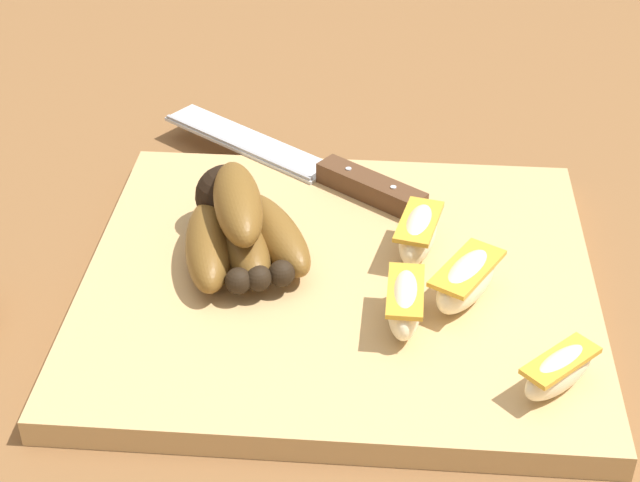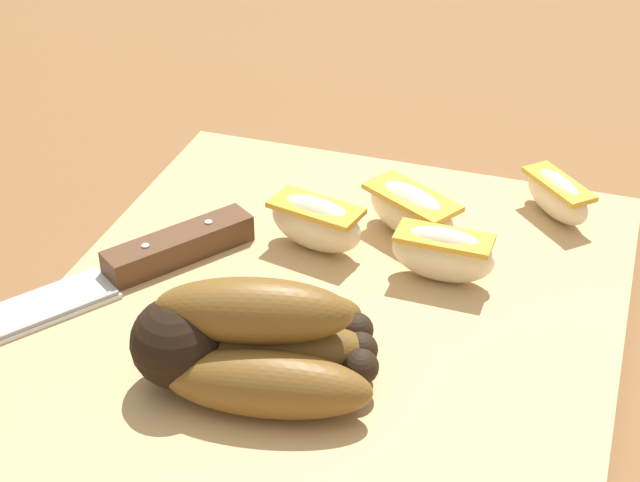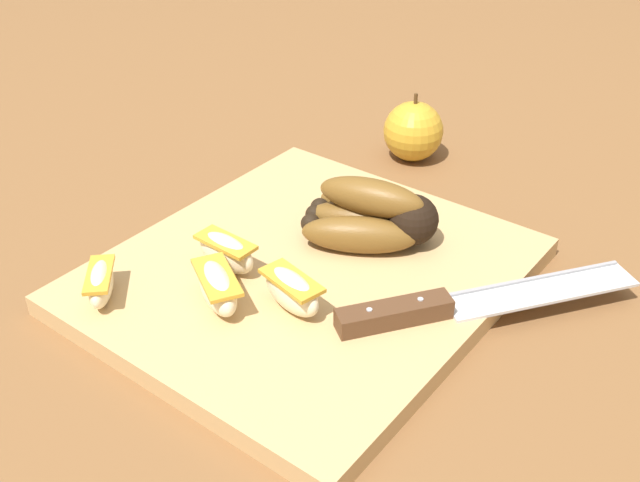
{
  "view_description": "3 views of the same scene",
  "coord_description": "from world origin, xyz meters",
  "px_view_note": "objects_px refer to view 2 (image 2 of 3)",
  "views": [
    {
      "loc": [
        -0.03,
        0.6,
        0.46
      ],
      "look_at": [
        0.02,
        -0.0,
        0.04
      ],
      "focal_mm": 56.14,
      "sensor_mm": 36.0,
      "label": 1
    },
    {
      "loc": [
        0.47,
        0.16,
        0.39
      ],
      "look_at": [
        -0.03,
        -0.01,
        0.05
      ],
      "focal_mm": 57.69,
      "sensor_mm": 36.0,
      "label": 2
    },
    {
      "loc": [
        -0.45,
        -0.35,
        0.42
      ],
      "look_at": [
        0.0,
        -0.0,
        0.05
      ],
      "focal_mm": 42.23,
      "sensor_mm": 36.0,
      "label": 3
    }
  ],
  "objects_px": {
    "apple_wedge_near": "(443,253)",
    "apple_wedge_far": "(557,195)",
    "chefs_knife": "(111,275)",
    "banana_bunch": "(251,343)",
    "apple_wedge_extra": "(316,222)",
    "apple_wedge_middle": "(411,211)"
  },
  "relations": [
    {
      "from": "banana_bunch",
      "to": "apple_wedge_middle",
      "type": "bearing_deg",
      "value": 164.74
    },
    {
      "from": "chefs_knife",
      "to": "apple_wedge_middle",
      "type": "xyz_separation_m",
      "value": [
        -0.11,
        0.16,
        0.01
      ]
    },
    {
      "from": "apple_wedge_far",
      "to": "apple_wedge_extra",
      "type": "relative_size",
      "value": 0.84
    },
    {
      "from": "chefs_knife",
      "to": "apple_wedge_far",
      "type": "distance_m",
      "value": 0.3
    },
    {
      "from": "apple_wedge_near",
      "to": "apple_wedge_far",
      "type": "height_order",
      "value": "apple_wedge_near"
    },
    {
      "from": "apple_wedge_extra",
      "to": "apple_wedge_far",
      "type": "bearing_deg",
      "value": 121.95
    },
    {
      "from": "chefs_knife",
      "to": "apple_wedge_middle",
      "type": "distance_m",
      "value": 0.2
    },
    {
      "from": "apple_wedge_extra",
      "to": "apple_wedge_middle",
      "type": "bearing_deg",
      "value": 121.82
    },
    {
      "from": "apple_wedge_near",
      "to": "apple_wedge_extra",
      "type": "bearing_deg",
      "value": -96.18
    },
    {
      "from": "apple_wedge_middle",
      "to": "apple_wedge_extra",
      "type": "relative_size",
      "value": 1.09
    },
    {
      "from": "apple_wedge_middle",
      "to": "apple_wedge_far",
      "type": "distance_m",
      "value": 0.1
    },
    {
      "from": "banana_bunch",
      "to": "apple_wedge_extra",
      "type": "height_order",
      "value": "banana_bunch"
    },
    {
      "from": "apple_wedge_middle",
      "to": "apple_wedge_near",
      "type": "bearing_deg",
      "value": 35.37
    },
    {
      "from": "apple_wedge_far",
      "to": "chefs_knife",
      "type": "bearing_deg",
      "value": -56.24
    },
    {
      "from": "apple_wedge_near",
      "to": "apple_wedge_extra",
      "type": "distance_m",
      "value": 0.09
    },
    {
      "from": "chefs_knife",
      "to": "apple_wedge_near",
      "type": "xyz_separation_m",
      "value": [
        -0.07,
        0.19,
        0.01
      ]
    },
    {
      "from": "banana_bunch",
      "to": "apple_wedge_far",
      "type": "height_order",
      "value": "banana_bunch"
    },
    {
      "from": "apple_wedge_extra",
      "to": "chefs_knife",
      "type": "bearing_deg",
      "value": -53.95
    },
    {
      "from": "banana_bunch",
      "to": "apple_wedge_middle",
      "type": "height_order",
      "value": "banana_bunch"
    },
    {
      "from": "apple_wedge_near",
      "to": "apple_wedge_far",
      "type": "relative_size",
      "value": 1.12
    },
    {
      "from": "banana_bunch",
      "to": "apple_wedge_extra",
      "type": "distance_m",
      "value": 0.13
    },
    {
      "from": "banana_bunch",
      "to": "apple_wedge_middle",
      "type": "relative_size",
      "value": 1.79
    }
  ]
}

